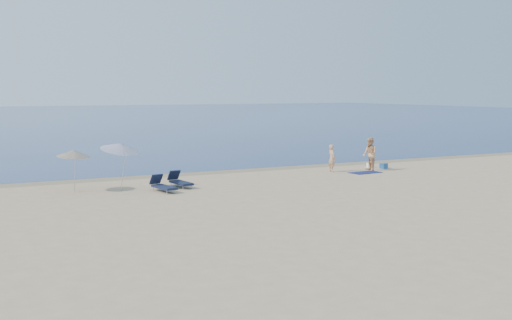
{
  "coord_description": "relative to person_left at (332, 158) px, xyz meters",
  "views": [
    {
      "loc": [
        -17.94,
        -14.33,
        4.75
      ],
      "look_at": [
        -2.36,
        16.0,
        1.0
      ],
      "focal_mm": 45.0,
      "sensor_mm": 36.0,
      "label": 1
    }
  ],
  "objects": [
    {
      "name": "blue_cooler",
      "position": [
        3.7,
        -0.09,
        -0.64
      ],
      "size": [
        0.52,
        0.43,
        0.32
      ],
      "primitive_type": "cube",
      "rotation": [
        0.0,
        0.0,
        0.29
      ],
      "color": "#1B5296",
      "rests_on": "ground"
    },
    {
      "name": "person_right",
      "position": [
        2.28,
        -0.58,
        0.18
      ],
      "size": [
        0.94,
        1.1,
        1.96
      ],
      "primitive_type": "imported",
      "rotation": [
        0.0,
        0.0,
        -1.8
      ],
      "color": "tan",
      "rests_on": "ground"
    },
    {
      "name": "sea",
      "position": [
        -2.83,
        83.53,
        -0.79
      ],
      "size": [
        240.0,
        160.0,
        0.01
      ],
      "primitive_type": "cube",
      "color": "navy",
      "rests_on": "ground"
    },
    {
      "name": "lounger_left",
      "position": [
        -11.1,
        -2.44,
        -0.52
      ],
      "size": [
        0.88,
        1.82,
        0.77
      ],
      "rotation": [
        0.0,
        0.0,
        0.18
      ],
      "color": "#141C38",
      "rests_on": "ground"
    },
    {
      "name": "umbrella_near",
      "position": [
        -12.71,
        -1.13,
        1.27
      ],
      "size": [
        2.48,
        2.49,
        2.46
      ],
      "rotation": [
        0.0,
        0.0,
        0.43
      ],
      "color": "silver",
      "rests_on": "ground"
    },
    {
      "name": "umbrella_far",
      "position": [
        -14.77,
        -0.55,
        1.0
      ],
      "size": [
        2.0,
        2.01,
        2.06
      ],
      "rotation": [
        0.0,
        0.0,
        0.37
      ],
      "color": "silver",
      "rests_on": "ground"
    },
    {
      "name": "wet_sand_strip",
      "position": [
        -2.83,
        2.93,
        -0.8
      ],
      "size": [
        240.0,
        1.6,
        0.0
      ],
      "primitive_type": "cube",
      "color": "#847254",
      "rests_on": "ground"
    },
    {
      "name": "beach_towel",
      "position": [
        1.46,
        -1.23,
        -0.78
      ],
      "size": [
        1.9,
        1.19,
        0.03
      ],
      "primitive_type": "cube",
      "rotation": [
        0.0,
        0.0,
        0.11
      ],
      "color": "#0F184D",
      "rests_on": "ground"
    },
    {
      "name": "lounger_right",
      "position": [
        -9.9,
        -1.5,
        -0.51
      ],
      "size": [
        0.77,
        1.82,
        0.78
      ],
      "rotation": [
        0.0,
        0.0,
        0.11
      ],
      "color": "#121A33",
      "rests_on": "ground"
    },
    {
      "name": "person_left",
      "position": [
        0.0,
        0.0,
        0.0
      ],
      "size": [
        0.44,
        0.62,
        1.6
      ],
      "primitive_type": "imported",
      "rotation": [
        0.0,
        0.0,
        1.47
      ],
      "color": "tan",
      "rests_on": "ground"
    },
    {
      "name": "white_bag",
      "position": [
        3.26,
        0.7,
        -0.66
      ],
      "size": [
        0.37,
        0.33,
        0.28
      ],
      "primitive_type": "cube",
      "rotation": [
        0.0,
        0.0,
        -0.18
      ],
      "color": "white",
      "rests_on": "ground"
    }
  ]
}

